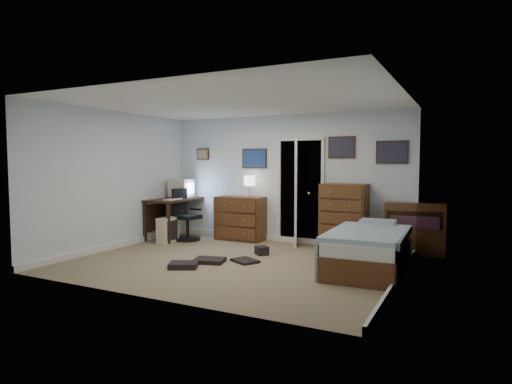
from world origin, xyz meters
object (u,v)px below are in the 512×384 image
Objects in this scene: computer_desk at (173,207)px; tall_dresser at (344,217)px; low_dresser at (241,218)px; bed at (368,249)px; office_chair at (185,220)px.

computer_desk is 1.22× the size of tall_dresser.
low_dresser is at bearing 12.17° from computer_desk.
low_dresser reaches higher than computer_desk.
bed is (0.71, -1.28, -0.29)m from tall_dresser.
low_dresser is 0.83× the size of tall_dresser.
tall_dresser is (2.13, -0.02, 0.15)m from low_dresser.
office_chair reaches higher than low_dresser.
office_chair is at bearing 166.80° from bed.
computer_desk is at bearing -174.06° from tall_dresser.
office_chair is at bearing -23.36° from computer_desk.
tall_dresser is at bearing 3.48° from computer_desk.
bed is (2.84, -1.30, -0.13)m from low_dresser.
low_dresser reaches higher than bed.
office_chair is 0.88× the size of tall_dresser.
office_chair is at bearing -170.02° from tall_dresser.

